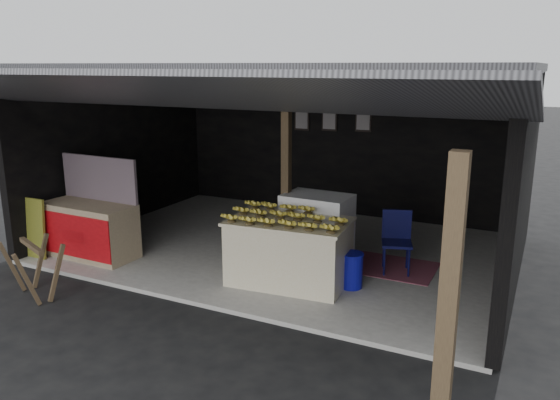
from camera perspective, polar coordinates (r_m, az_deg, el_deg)
The scene contains 13 objects.
ground at distance 7.15m, azimuth -8.38°, elevation -11.02°, with size 80.00×80.00×0.00m, color black.
concrete_slab at distance 9.14m, azimuth 0.59°, elevation -5.02°, with size 7.00×5.00×0.06m, color gray.
shophouse at distance 8.98m, azimuth 1.51°, elevation 8.18°, with size 7.40×7.29×3.02m.
banana_table at distance 7.52m, azimuth 0.95°, elevation -5.38°, with size 1.71×1.14×0.90m.
banana_pile at distance 7.36m, azimuth 0.97°, elevation -1.44°, with size 1.51×0.90×0.18m, color gold, non-canonical shape.
white_crate at distance 8.16m, azimuth 3.87°, elevation -3.17°, with size 1.00×0.70×1.08m.
neighbor_stall at distance 9.05m, azimuth -19.25°, elevation -2.70°, with size 1.52×0.71×1.55m.
green_signboard at distance 9.39m, azimuth -24.67°, elevation -2.61°, with size 0.63×0.04×0.94m, color black.
sawhorse at distance 7.88m, azimuth -24.38°, elevation -6.07°, with size 0.86×0.85×0.74m.
water_barrel at distance 7.50m, azimuth 7.45°, elevation -7.38°, with size 0.31×0.31×0.46m, color #0D0E96.
plastic_chair at distance 8.11m, azimuth 12.09°, elevation -3.69°, with size 0.53×0.53×0.89m.
magenta_rug at distance 8.40m, azimuth 10.82°, elevation -6.77°, with size 1.50×1.00×0.01m, color maroon.
picture_frames at distance 10.96m, azimuth 5.36°, elevation 8.28°, with size 1.62×0.04×0.46m.
Camera 1 is at (3.78, -5.28, 3.00)m, focal length 35.00 mm.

